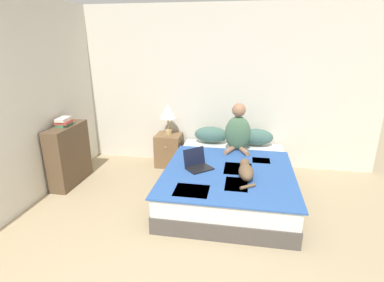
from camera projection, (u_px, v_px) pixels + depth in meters
wall_back at (213, 88)px, 4.82m from camera, size 5.18×0.05×2.55m
wall_side at (22, 104)px, 3.60m from camera, size 0.05×4.32×2.55m
bed at (229, 180)px, 4.04m from camera, size 1.63×2.13×0.43m
pillow_near at (211, 135)px, 4.83m from camera, size 0.54×0.27×0.26m
pillow_far at (256, 137)px, 4.72m from camera, size 0.54×0.27×0.26m
person_sitting at (238, 131)px, 4.43m from camera, size 0.38×0.37×0.71m
cat_tabby at (246, 171)px, 3.57m from camera, size 0.22×0.56×0.19m
laptop_open at (198, 164)px, 3.86m from camera, size 0.42×0.42×0.24m
nightstand at (169, 150)px, 5.00m from camera, size 0.41×0.42×0.53m
table_lamp at (168, 113)px, 4.83m from camera, size 0.27×0.27×0.50m
bookshelf at (69, 155)px, 4.32m from camera, size 0.25×0.77×0.87m
book_stack_top at (64, 122)px, 4.16m from camera, size 0.19×0.25×0.12m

